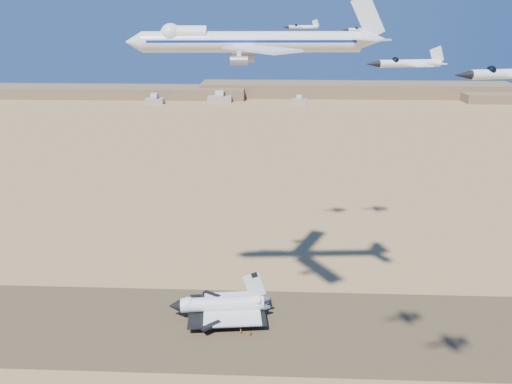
{
  "coord_description": "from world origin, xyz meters",
  "views": [
    {
      "loc": [
        13.74,
        -150.21,
        104.67
      ],
      "look_at": [
        6.88,
        8.0,
        48.38
      ],
      "focal_mm": 35.0,
      "sensor_mm": 36.0,
      "label": 1
    }
  ],
  "objects_px": {
    "crew_b": "(250,333)",
    "crew_c": "(241,324)",
    "crew_a": "(241,331)",
    "carrier_747": "(244,42)",
    "chase_jet_b": "(507,74)",
    "chase_jet_a": "(408,63)",
    "chase_jet_d": "(363,30)",
    "shuttle": "(221,306)",
    "chase_jet_c": "(302,27)"
  },
  "relations": [
    {
      "from": "shuttle",
      "to": "chase_jet_a",
      "type": "xyz_separation_m",
      "value": [
        42.94,
        -62.57,
        91.62
      ]
    },
    {
      "from": "crew_a",
      "to": "chase_jet_c",
      "type": "distance_m",
      "value": 113.73
    },
    {
      "from": "carrier_747",
      "to": "crew_a",
      "type": "relative_size",
      "value": 37.5
    },
    {
      "from": "carrier_747",
      "to": "crew_a",
      "type": "xyz_separation_m",
      "value": [
        -2.07,
        2.68,
        -96.68
      ]
    },
    {
      "from": "crew_a",
      "to": "chase_jet_d",
      "type": "xyz_separation_m",
      "value": [
        43.96,
        55.15,
        98.34
      ]
    },
    {
      "from": "chase_jet_b",
      "to": "chase_jet_d",
      "type": "relative_size",
      "value": 1.04
    },
    {
      "from": "crew_a",
      "to": "crew_c",
      "type": "relative_size",
      "value": 1.16
    },
    {
      "from": "crew_b",
      "to": "chase_jet_b",
      "type": "relative_size",
      "value": 0.11
    },
    {
      "from": "crew_c",
      "to": "crew_a",
      "type": "bearing_deg",
      "value": 120.15
    },
    {
      "from": "crew_b",
      "to": "chase_jet_a",
      "type": "distance_m",
      "value": 113.16
    },
    {
      "from": "crew_c",
      "to": "chase_jet_a",
      "type": "height_order",
      "value": "chase_jet_a"
    },
    {
      "from": "crew_b",
      "to": "crew_c",
      "type": "distance_m",
      "value": 6.43
    },
    {
      "from": "shuttle",
      "to": "crew_b",
      "type": "height_order",
      "value": "shuttle"
    },
    {
      "from": "carrier_747",
      "to": "crew_c",
      "type": "relative_size",
      "value": 43.42
    },
    {
      "from": "carrier_747",
      "to": "chase_jet_b",
      "type": "bearing_deg",
      "value": -59.57
    },
    {
      "from": "carrier_747",
      "to": "chase_jet_c",
      "type": "distance_m",
      "value": 57.01
    },
    {
      "from": "chase_jet_a",
      "to": "chase_jet_c",
      "type": "height_order",
      "value": "chase_jet_c"
    },
    {
      "from": "crew_b",
      "to": "chase_jet_c",
      "type": "xyz_separation_m",
      "value": [
        17.2,
        52.13,
        99.5
      ]
    },
    {
      "from": "shuttle",
      "to": "crew_a",
      "type": "xyz_separation_m",
      "value": [
        7.78,
        -9.98,
        -3.84
      ]
    },
    {
      "from": "shuttle",
      "to": "chase_jet_b",
      "type": "bearing_deg",
      "value": -61.38
    },
    {
      "from": "crew_b",
      "to": "chase_jet_b",
      "type": "xyz_separation_m",
      "value": [
        43.37,
        -66.29,
        95.27
      ]
    },
    {
      "from": "crew_a",
      "to": "crew_c",
      "type": "height_order",
      "value": "crew_a"
    },
    {
      "from": "crew_a",
      "to": "chase_jet_a",
      "type": "distance_m",
      "value": 114.51
    },
    {
      "from": "chase_jet_a",
      "to": "chase_jet_b",
      "type": "relative_size",
      "value": 0.91
    },
    {
      "from": "shuttle",
      "to": "carrier_747",
      "type": "height_order",
      "value": "carrier_747"
    },
    {
      "from": "chase_jet_b",
      "to": "shuttle",
      "type": "bearing_deg",
      "value": 111.46
    },
    {
      "from": "crew_a",
      "to": "carrier_747",
      "type": "bearing_deg",
      "value": -163.46
    },
    {
      "from": "chase_jet_b",
      "to": "chase_jet_d",
      "type": "xyz_separation_m",
      "value": [
        -2.66,
        122.35,
        3.1
      ]
    },
    {
      "from": "chase_jet_c",
      "to": "chase_jet_d",
      "type": "height_order",
      "value": "chase_jet_c"
    },
    {
      "from": "chase_jet_a",
      "to": "chase_jet_d",
      "type": "height_order",
      "value": "chase_jet_d"
    },
    {
      "from": "crew_b",
      "to": "chase_jet_a",
      "type": "height_order",
      "value": "chase_jet_a"
    },
    {
      "from": "chase_jet_c",
      "to": "crew_b",
      "type": "bearing_deg",
      "value": -117.93
    },
    {
      "from": "carrier_747",
      "to": "chase_jet_a",
      "type": "distance_m",
      "value": 59.89
    },
    {
      "from": "crew_c",
      "to": "carrier_747",
      "type": "bearing_deg",
      "value": 134.89
    },
    {
      "from": "carrier_747",
      "to": "chase_jet_b",
      "type": "distance_m",
      "value": 78.42
    },
    {
      "from": "crew_a",
      "to": "chase_jet_b",
      "type": "bearing_deg",
      "value": -166.42
    },
    {
      "from": "chase_jet_a",
      "to": "chase_jet_d",
      "type": "distance_m",
      "value": 108.13
    },
    {
      "from": "crew_b",
      "to": "chase_jet_c",
      "type": "relative_size",
      "value": 0.13
    },
    {
      "from": "carrier_747",
      "to": "crew_b",
      "type": "height_order",
      "value": "carrier_747"
    },
    {
      "from": "carrier_747",
      "to": "chase_jet_a",
      "type": "height_order",
      "value": "carrier_747"
    },
    {
      "from": "shuttle",
      "to": "carrier_747",
      "type": "distance_m",
      "value": 94.22
    },
    {
      "from": "crew_a",
      "to": "chase_jet_b",
      "type": "relative_size",
      "value": 0.12
    },
    {
      "from": "chase_jet_b",
      "to": "chase_jet_d",
      "type": "bearing_deg",
      "value": 77.53
    },
    {
      "from": "carrier_747",
      "to": "crew_a",
      "type": "distance_m",
      "value": 96.74
    },
    {
      "from": "chase_jet_a",
      "to": "chase_jet_d",
      "type": "relative_size",
      "value": 0.95
    },
    {
      "from": "carrier_747",
      "to": "chase_jet_d",
      "type": "bearing_deg",
      "value": 49.89
    },
    {
      "from": "carrier_747",
      "to": "chase_jet_a",
      "type": "xyz_separation_m",
      "value": [
        33.08,
        -49.9,
        -1.22
      ]
    },
    {
      "from": "shuttle",
      "to": "crew_c",
      "type": "distance_m",
      "value": 10.14
    },
    {
      "from": "carrier_747",
      "to": "crew_a",
      "type": "height_order",
      "value": "carrier_747"
    },
    {
      "from": "crew_a",
      "to": "chase_jet_d",
      "type": "height_order",
      "value": "chase_jet_d"
    }
  ]
}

